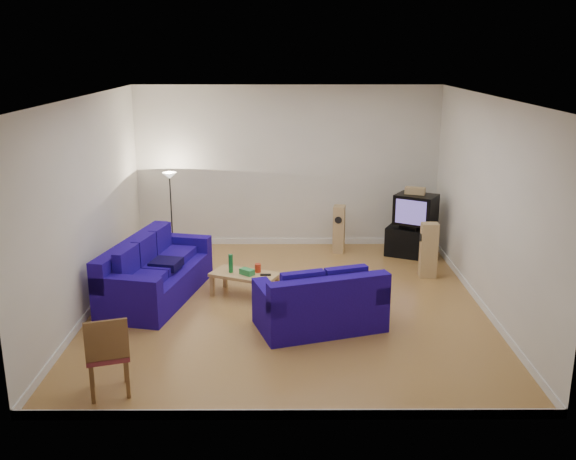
{
  "coord_description": "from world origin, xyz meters",
  "views": [
    {
      "loc": [
        -0.04,
        -9.35,
        3.86
      ],
      "look_at": [
        0.0,
        0.4,
        1.1
      ],
      "focal_mm": 40.0,
      "sensor_mm": 36.0,
      "label": 1
    }
  ],
  "objects_px": {
    "coffee_table": "(245,276)",
    "tv_stand": "(411,242)",
    "sofa_three_seat": "(153,276)",
    "sofa_loveseat": "(321,307)",
    "television": "(416,209)"
  },
  "relations": [
    {
      "from": "sofa_three_seat",
      "to": "tv_stand",
      "type": "xyz_separation_m",
      "value": [
        4.54,
        2.11,
        -0.07
      ]
    },
    {
      "from": "sofa_three_seat",
      "to": "coffee_table",
      "type": "relative_size",
      "value": 2.18
    },
    {
      "from": "television",
      "to": "sofa_loveseat",
      "type": "bearing_deg",
      "value": -89.72
    },
    {
      "from": "television",
      "to": "tv_stand",
      "type": "bearing_deg",
      "value": 166.38
    },
    {
      "from": "sofa_loveseat",
      "to": "tv_stand",
      "type": "distance_m",
      "value": 3.85
    },
    {
      "from": "sofa_loveseat",
      "to": "coffee_table",
      "type": "bearing_deg",
      "value": 114.7
    },
    {
      "from": "coffee_table",
      "to": "tv_stand",
      "type": "xyz_separation_m",
      "value": [
        3.08,
        2.07,
        -0.05
      ]
    },
    {
      "from": "sofa_three_seat",
      "to": "sofa_loveseat",
      "type": "relative_size",
      "value": 1.32
    },
    {
      "from": "coffee_table",
      "to": "tv_stand",
      "type": "height_order",
      "value": "tv_stand"
    },
    {
      "from": "sofa_loveseat",
      "to": "television",
      "type": "xyz_separation_m",
      "value": [
        1.96,
        3.29,
        0.61
      ]
    },
    {
      "from": "television",
      "to": "coffee_table",
      "type": "bearing_deg",
      "value": -116.0
    },
    {
      "from": "tv_stand",
      "to": "television",
      "type": "bearing_deg",
      "value": -19.42
    },
    {
      "from": "coffee_table",
      "to": "television",
      "type": "bearing_deg",
      "value": 32.97
    },
    {
      "from": "sofa_loveseat",
      "to": "television",
      "type": "bearing_deg",
      "value": 41.44
    },
    {
      "from": "coffee_table",
      "to": "tv_stand",
      "type": "bearing_deg",
      "value": 33.98
    }
  ]
}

